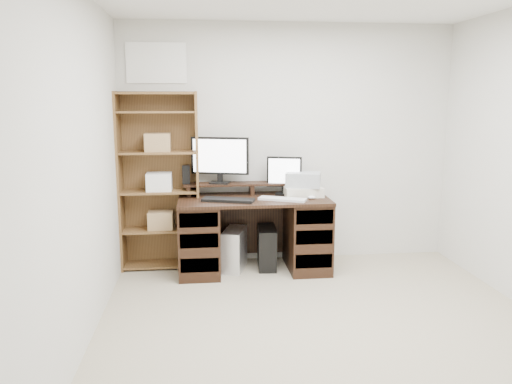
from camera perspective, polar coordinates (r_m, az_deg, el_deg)
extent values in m
cube|color=tan|center=(3.78, 8.92, -16.93)|extent=(3.50, 4.00, 0.02)
cube|color=beige|center=(5.34, 3.68, 5.47)|extent=(3.50, 0.02, 2.50)
cube|color=beige|center=(3.37, -20.67, 1.72)|extent=(0.02, 4.00, 2.50)
cube|color=white|center=(5.25, -11.33, 14.27)|extent=(0.60, 0.01, 0.40)
cube|color=black|center=(4.98, -0.25, -0.87)|extent=(1.50, 0.70, 0.03)
cube|color=black|center=(5.05, -6.50, -5.18)|extent=(0.40, 0.66, 0.72)
cube|color=black|center=(5.16, 5.86, -4.82)|extent=(0.40, 0.66, 0.72)
cube|color=black|center=(5.38, -0.62, -3.65)|extent=(1.48, 0.02, 0.65)
cube|color=black|center=(4.79, -6.46, -8.31)|extent=(0.36, 0.01, 0.14)
cube|color=black|center=(4.72, -6.52, -5.56)|extent=(0.36, 0.01, 0.14)
cube|color=black|center=(4.67, -6.57, -3.20)|extent=(0.36, 0.01, 0.14)
cube|color=black|center=(4.91, 6.62, -7.85)|extent=(0.36, 0.01, 0.14)
cube|color=black|center=(4.84, 6.68, -5.15)|extent=(0.36, 0.01, 0.14)
cube|color=black|center=(4.79, 6.73, -2.85)|extent=(0.36, 0.01, 0.14)
cube|color=black|center=(5.16, -7.70, 0.17)|extent=(0.04, 0.20, 0.10)
cube|color=black|center=(5.19, -0.51, 0.32)|extent=(0.04, 0.20, 0.10)
cube|color=black|center=(5.29, 6.51, 0.45)|extent=(0.04, 0.20, 0.10)
cube|color=black|center=(5.18, -0.51, 0.97)|extent=(1.40, 0.22, 0.02)
cube|color=black|center=(5.14, -4.16, 1.08)|extent=(0.23, 0.20, 0.02)
cube|color=black|center=(5.15, -4.12, 1.81)|extent=(0.06, 0.05, 0.11)
cube|color=black|center=(5.12, -4.15, 4.16)|extent=(0.58, 0.20, 0.38)
cube|color=white|center=(5.10, -4.20, 4.13)|extent=(0.53, 0.15, 0.34)
cube|color=black|center=(5.17, 3.20, -0.22)|extent=(0.20, 0.17, 0.02)
cube|color=black|center=(5.18, 3.23, 0.41)|extent=(0.05, 0.04, 0.09)
cube|color=black|center=(5.15, 3.25, 2.32)|extent=(0.35, 0.13, 0.31)
cube|color=white|center=(5.13, 3.23, 2.29)|extent=(0.31, 0.09, 0.27)
cube|color=black|center=(5.14, -8.01, 2.00)|extent=(0.08, 0.08, 0.19)
cube|color=black|center=(4.83, -3.19, -0.91)|extent=(0.53, 0.32, 0.03)
cube|color=silver|center=(4.89, 3.04, -0.82)|extent=(0.48, 0.32, 0.02)
ellipsoid|color=silver|center=(4.97, 6.40, -0.61)|extent=(0.09, 0.08, 0.03)
cube|color=beige|center=(5.11, 5.40, 0.08)|extent=(0.38, 0.29, 0.10)
cube|color=#A1A7AC|center=(5.09, 5.42, 1.42)|extent=(0.40, 0.33, 0.15)
cube|color=silver|center=(5.14, -2.47, -6.55)|extent=(0.29, 0.46, 0.42)
cube|color=black|center=(5.20, 1.24, -6.34)|extent=(0.21, 0.43, 0.42)
cube|color=#19FF33|center=(4.98, 1.39, -6.05)|extent=(0.01, 0.00, 0.01)
cube|color=brown|center=(5.19, -15.27, 1.06)|extent=(0.02, 0.30, 1.80)
cube|color=brown|center=(5.12, -6.68, 1.25)|extent=(0.02, 0.30, 1.80)
cube|color=brown|center=(5.28, -10.88, 1.41)|extent=(0.80, 0.01, 1.80)
cube|color=brown|center=(5.35, -10.67, -8.06)|extent=(0.75, 0.28, 0.02)
cube|color=brown|center=(5.25, -10.81, -4.23)|extent=(0.75, 0.28, 0.02)
cube|color=brown|center=(5.16, -10.96, 0.06)|extent=(0.75, 0.28, 0.02)
cube|color=brown|center=(5.10, -11.12, 4.48)|extent=(0.75, 0.28, 0.02)
cube|color=brown|center=(5.08, -11.28, 8.97)|extent=(0.75, 0.28, 0.02)
cube|color=brown|center=(5.07, -11.36, 11.00)|extent=(0.75, 0.28, 0.02)
cube|color=#A07F54|center=(5.22, -10.84, -3.17)|extent=(0.25, 0.20, 0.18)
cube|color=white|center=(5.14, -11.00, 1.16)|extent=(0.25, 0.20, 0.18)
cube|color=#A07F54|center=(5.09, -11.16, 5.60)|extent=(0.25, 0.20, 0.18)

